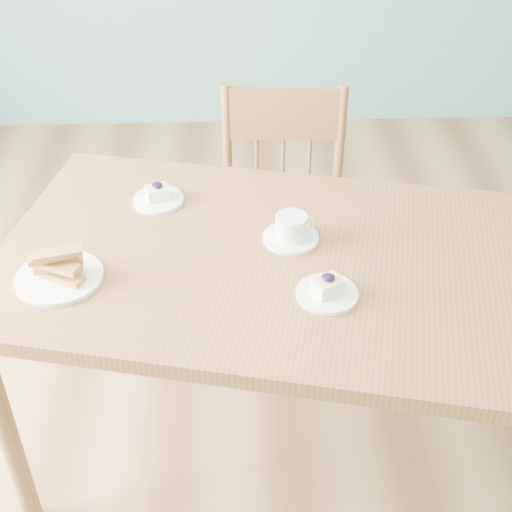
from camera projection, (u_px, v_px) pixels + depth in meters
room at (398, 69)px, 1.57m from camera, size 5.01×5.01×2.71m
dining_table at (285, 281)px, 1.93m from camera, size 1.70×1.20×0.83m
dining_chair at (282, 226)px, 2.58m from camera, size 0.47×0.45×0.98m
cheesecake_plate_near at (327, 290)px, 1.75m from camera, size 0.15×0.15×0.06m
cheesecake_plate_far at (158, 197)px, 2.09m from camera, size 0.15×0.15×0.06m
coffee_cup at (292, 230)px, 1.93m from camera, size 0.15×0.15×0.08m
biscotti_plate at (58, 271)px, 1.79m from camera, size 0.22×0.22×0.09m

